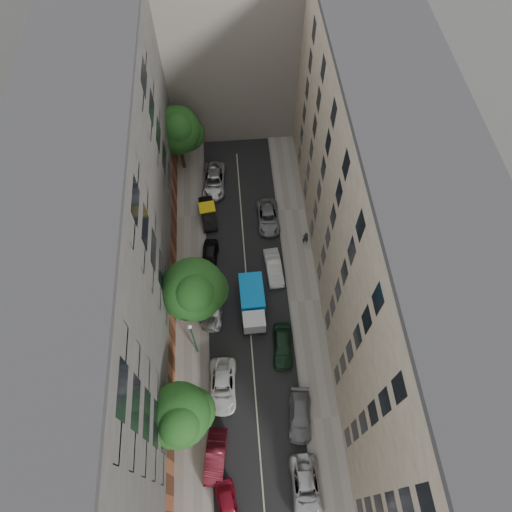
{
  "coord_description": "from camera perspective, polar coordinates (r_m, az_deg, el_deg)",
  "views": [
    {
      "loc": [
        -0.73,
        -18.4,
        40.56
      ],
      "look_at": [
        0.89,
        1.96,
        6.0
      ],
      "focal_mm": 32.0,
      "sensor_mm": 36.0,
      "label": 1
    }
  ],
  "objects": [
    {
      "name": "car_left_4",
      "position": [
        46.52,
        -5.82,
        -0.07
      ],
      "size": [
        2.11,
        4.2,
        1.37
      ],
      "primitive_type": "imported",
      "rotation": [
        0.0,
        0.0,
        -0.12
      ],
      "color": "black",
      "rests_on": "ground"
    },
    {
      "name": "building_endcap",
      "position": [
        56.12,
        -3.33,
        25.11
      ],
      "size": [
        18.0,
        12.0,
        18.0
      ],
      "primitive_type": "cube",
      "color": "slate",
      "rests_on": "ground"
    },
    {
      "name": "sidewalk_right",
      "position": [
        44.9,
        6.1,
        -5.6
      ],
      "size": [
        3.0,
        44.0,
        0.15
      ],
      "primitive_type": "cube",
      "color": "gray",
      "rests_on": "ground"
    },
    {
      "name": "car_left_1",
      "position": [
        40.24,
        -5.08,
        -23.69
      ],
      "size": [
        2.17,
        4.6,
        1.46
      ],
      "primitive_type": "imported",
      "rotation": [
        0.0,
        0.0,
        -0.15
      ],
      "color": "#4E0F19",
      "rests_on": "ground"
    },
    {
      "name": "car_left_5",
      "position": [
        49.47,
        -6.03,
        5.31
      ],
      "size": [
        2.04,
        4.49,
        1.43
      ],
      "primitive_type": "imported",
      "rotation": [
        0.0,
        0.0,
        0.13
      ],
      "color": "black",
      "rests_on": "ground"
    },
    {
      "name": "tarp_truck",
      "position": [
        43.13,
        -0.45,
        -5.82
      ],
      "size": [
        2.31,
        5.51,
        2.53
      ],
      "rotation": [
        0.0,
        0.0,
        0.02
      ],
      "color": "black",
      "rests_on": "ground"
    },
    {
      "name": "car_right_4",
      "position": [
        48.97,
        1.5,
        4.86
      ],
      "size": [
        2.24,
        4.84,
        1.34
      ],
      "primitive_type": "imported",
      "rotation": [
        0.0,
        0.0,
        -0.0
      ],
      "color": "slate",
      "rests_on": "ground"
    },
    {
      "name": "car_left_2",
      "position": [
        41.29,
        -4.2,
        -15.92
      ],
      "size": [
        2.61,
        5.16,
        1.4
      ],
      "primitive_type": "imported",
      "rotation": [
        0.0,
        0.0,
        -0.06
      ],
      "color": "silver",
      "rests_on": "ground"
    },
    {
      "name": "tree_mid",
      "position": [
        38.76,
        -7.64,
        -4.39
      ],
      "size": [
        5.67,
        5.46,
        8.97
      ],
      "color": "#382619",
      "rests_on": "sidewalk_left"
    },
    {
      "name": "car_right_0",
      "position": [
        40.13,
        6.29,
        -26.87
      ],
      "size": [
        2.31,
        5.0,
        1.39
      ],
      "primitive_type": "imported",
      "rotation": [
        0.0,
        0.0,
        -0.0
      ],
      "color": "#B2B1B6",
      "rests_on": "ground"
    },
    {
      "name": "road_surface",
      "position": [
        44.53,
        -0.95,
        -6.18
      ],
      "size": [
        8.0,
        44.0,
        0.02
      ],
      "primitive_type": "cube",
      "color": "black",
      "rests_on": "ground"
    },
    {
      "name": "lamp_post",
      "position": [
        39.44,
        -7.89,
        -9.92
      ],
      "size": [
        0.36,
        0.36,
        6.17
      ],
      "color": "#175228",
      "rests_on": "sidewalk_left"
    },
    {
      "name": "car_right_3",
      "position": [
        45.65,
        2.22,
        -1.45
      ],
      "size": [
        1.81,
        4.4,
        1.42
      ],
      "primitive_type": "imported",
      "rotation": [
        0.0,
        0.0,
        0.07
      ],
      "color": "silver",
      "rests_on": "ground"
    },
    {
      "name": "sidewalk_left",
      "position": [
        44.72,
        -8.04,
        -6.59
      ],
      "size": [
        3.0,
        44.0,
        0.15
      ],
      "primitive_type": "cube",
      "color": "gray",
      "rests_on": "ground"
    },
    {
      "name": "pedestrian",
      "position": [
        47.38,
        6.2,
        2.28
      ],
      "size": [
        0.64,
        0.44,
        1.7
      ],
      "primitive_type": "imported",
      "rotation": [
        0.0,
        0.0,
        3.08
      ],
      "color": "black",
      "rests_on": "sidewalk_right"
    },
    {
      "name": "building_right",
      "position": [
        37.55,
        15.82,
        1.59
      ],
      "size": [
        8.0,
        44.0,
        20.0
      ],
      "primitive_type": "cube",
      "color": "beige",
      "rests_on": "ground"
    },
    {
      "name": "tree_far",
      "position": [
        50.68,
        -9.7,
        15.04
      ],
      "size": [
        5.37,
        5.11,
        8.42
      ],
      "color": "#382619",
      "rests_on": "sidewalk_left"
    },
    {
      "name": "building_left",
      "position": [
        37.12,
        -18.37,
        -0.71
      ],
      "size": [
        8.0,
        44.0,
        20.0
      ],
      "primitive_type": "cube",
      "color": "#494744",
      "rests_on": "ground"
    },
    {
      "name": "car_right_1",
      "position": [
        40.85,
        5.52,
        -19.28
      ],
      "size": [
        2.38,
        4.73,
        1.32
      ],
      "primitive_type": "imported",
      "rotation": [
        0.0,
        0.0,
        -0.12
      ],
      "color": "slate",
      "rests_on": "ground"
    },
    {
      "name": "car_right_2",
      "position": [
        42.28,
        3.35,
        -11.14
      ],
      "size": [
        2.08,
        4.5,
        1.5
      ],
      "primitive_type": "imported",
      "rotation": [
        0.0,
        0.0,
        -0.07
      ],
      "color": "black",
      "rests_on": "ground"
    },
    {
      "name": "tree_near",
      "position": [
        36.02,
        -9.51,
        -19.21
      ],
      "size": [
        5.14,
        4.85,
        8.26
      ],
      "color": "#382619",
      "rests_on": "sidewalk_left"
    },
    {
      "name": "car_left_6",
      "position": [
        52.19,
        -5.28,
        9.37
      ],
      "size": [
        2.85,
        5.48,
        1.48
      ],
      "primitive_type": "imported",
      "rotation": [
        0.0,
        0.0,
        -0.08
      ],
      "color": "#B4B4B9",
      "rests_on": "ground"
    },
    {
      "name": "car_left_0",
      "position": [
        39.97,
        -3.56,
        -28.77
      ],
      "size": [
        2.14,
        4.08,
        1.32
      ],
      "primitive_type": "imported",
      "rotation": [
        0.0,
        0.0,
        0.16
      ],
      "color": "maroon",
      "rests_on": "ground"
    },
    {
      "name": "ground",
      "position": [
        44.54,
        -0.95,
        -6.18
      ],
      "size": [
        120.0,
        120.0,
        0.0
      ],
      "primitive_type": "plane",
      "color": "#4C4C49",
      "rests_on": "ground"
    },
    {
      "name": "car_left_3",
      "position": [
        43.88,
        -5.35,
        -6.44
      ],
      "size": [
        2.62,
        4.93,
        1.36
      ],
      "primitive_type": "imported",
      "rotation": [
        0.0,
        0.0,
        -0.16
      ],
      "color": "silver",
      "rests_on": "ground"
    }
  ]
}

